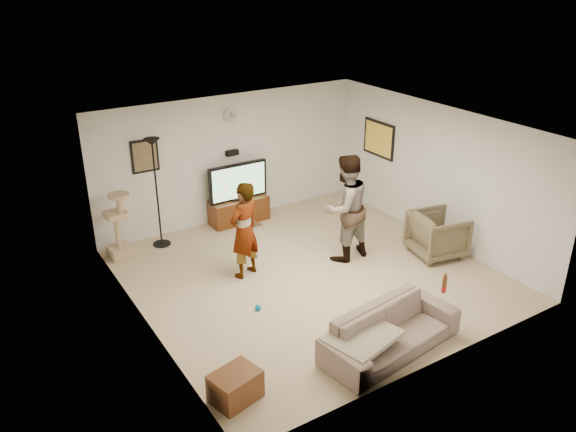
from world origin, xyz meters
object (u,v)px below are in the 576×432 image
tv_stand (239,210)px  person_left (244,230)px  cat_tree (117,226)px  side_table (235,386)px  floor_lamp (157,194)px  sofa (391,331)px  person_right (345,208)px  armchair (437,234)px  beer_bottle (444,284)px  tv (238,182)px

tv_stand → person_left: 2.21m
cat_tree → side_table: (0.05, -4.28, -0.41)m
floor_lamp → cat_tree: bearing=-175.6°
sofa → person_right: bearing=58.8°
armchair → cat_tree: bearing=70.3°
person_left → beer_bottle: person_left is taller
person_left → armchair: bearing=139.6°
tv_stand → person_left: size_ratio=0.72×
person_right → side_table: person_right is taller
tv → person_right: bearing=-70.1°
tv_stand → cat_tree: 2.49m
tv → beer_bottle: (0.70, -4.73, -0.14)m
tv → side_table: bearing=-118.2°
armchair → floor_lamp: bearing=65.0°
sofa → cat_tree: bearing=108.7°
armchair → side_table: (-4.69, -1.39, -0.21)m
sofa → side_table: bearing=165.9°
armchair → beer_bottle: bearing=147.7°
beer_bottle → person_right: bearing=86.8°
beer_bottle → side_table: beer_bottle is taller
sofa → tv: bearing=79.7°
floor_lamp → beer_bottle: bearing=-62.6°
tv_stand → person_left: bearing=-115.0°
tv_stand → side_table: tv_stand is taller
cat_tree → sofa: bearing=-63.7°
person_right → beer_bottle: size_ratio=7.51×
tv → floor_lamp: floor_lamp is taller
cat_tree → beer_bottle: cat_tree is taller
cat_tree → beer_bottle: (3.16, -4.53, 0.12)m
person_right → cat_tree: bearing=-36.9°
sofa → armchair: bearing=25.5°
cat_tree → sofa: size_ratio=0.59×
tv_stand → side_table: bearing=-118.2°
person_right → tv: bearing=-74.4°
tv → beer_bottle: tv is taller
person_right → armchair: bearing=147.0°
cat_tree → armchair: bearing=-31.4°
person_left → armchair: person_left is taller
person_right → armchair: 1.74m
floor_lamp → side_table: size_ratio=3.59×
tv → floor_lamp: size_ratio=0.61×
sofa → beer_bottle: (0.93, 0.00, 0.42)m
tv → sofa: size_ratio=0.61×
tv_stand → sofa: (-0.22, -4.73, 0.05)m
person_left → person_right: (1.74, -0.37, 0.13)m
side_table → person_right: bearing=33.8°
tv → armchair: 3.88m
armchair → side_table: 4.90m
floor_lamp → person_left: 1.96m
sofa → armchair: armchair is taller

